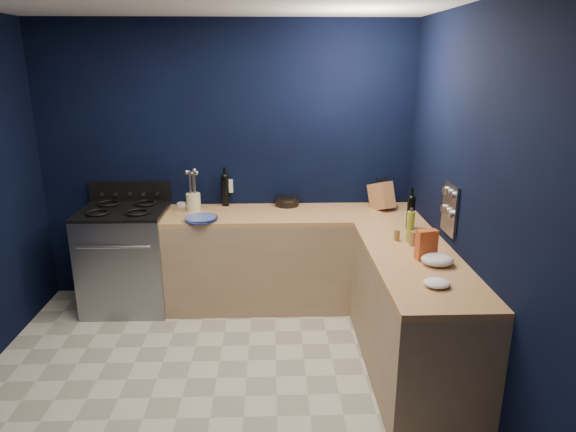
{
  "coord_description": "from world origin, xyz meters",
  "views": [
    {
      "loc": [
        0.42,
        -3.03,
        2.24
      ],
      "look_at": [
        0.55,
        1.0,
        1.0
      ],
      "focal_mm": 31.76,
      "sensor_mm": 36.0,
      "label": 1
    }
  ],
  "objects_px": {
    "gas_range": "(127,260)",
    "plate_stack": "(201,219)",
    "knife_block": "(381,196)",
    "crouton_bag": "(426,245)",
    "utensil_crock": "(194,202)"
  },
  "relations": [
    {
      "from": "gas_range",
      "to": "knife_block",
      "type": "distance_m",
      "value": 2.44
    },
    {
      "from": "gas_range",
      "to": "knife_block",
      "type": "relative_size",
      "value": 3.74
    },
    {
      "from": "knife_block",
      "to": "crouton_bag",
      "type": "bearing_deg",
      "value": -113.9
    },
    {
      "from": "plate_stack",
      "to": "crouton_bag",
      "type": "relative_size",
      "value": 1.28
    },
    {
      "from": "gas_range",
      "to": "plate_stack",
      "type": "xyz_separation_m",
      "value": [
        0.73,
        -0.21,
        0.46
      ]
    },
    {
      "from": "crouton_bag",
      "to": "gas_range",
      "type": "bearing_deg",
      "value": 140.59
    },
    {
      "from": "utensil_crock",
      "to": "crouton_bag",
      "type": "relative_size",
      "value": 0.77
    },
    {
      "from": "knife_block",
      "to": "crouton_bag",
      "type": "xyz_separation_m",
      "value": [
        0.05,
        -1.27,
        -0.02
      ]
    },
    {
      "from": "utensil_crock",
      "to": "knife_block",
      "type": "relative_size",
      "value": 0.66
    },
    {
      "from": "utensil_crock",
      "to": "crouton_bag",
      "type": "bearing_deg",
      "value": -35.11
    },
    {
      "from": "plate_stack",
      "to": "knife_block",
      "type": "relative_size",
      "value": 1.1
    },
    {
      "from": "gas_range",
      "to": "crouton_bag",
      "type": "distance_m",
      "value": 2.74
    },
    {
      "from": "crouton_bag",
      "to": "plate_stack",
      "type": "bearing_deg",
      "value": 136.91
    },
    {
      "from": "plate_stack",
      "to": "knife_block",
      "type": "xyz_separation_m",
      "value": [
        1.64,
        0.32,
        0.11
      ]
    },
    {
      "from": "gas_range",
      "to": "plate_stack",
      "type": "bearing_deg",
      "value": -16.06
    }
  ]
}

